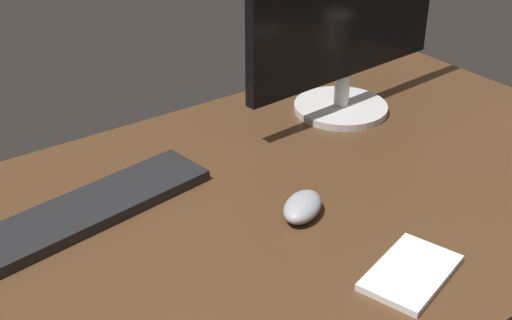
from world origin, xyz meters
TOP-DOWN VIEW (x-y plane):
  - desk at (0.00, 0.00)cm, footprint 140.00×84.00cm
  - monitor at (28.15, 20.80)cm, footprint 52.07×20.63cm
  - keyboard at (-33.44, 15.12)cm, footprint 44.55×17.71cm
  - computer_mouse at (-4.74, -6.20)cm, footprint 11.31×9.98cm
  - notepad at (-1.68, -27.85)cm, footprint 18.04×13.95cm

SIDE VIEW (x-z plane):
  - desk at x=0.00cm, z-range 0.00..2.00cm
  - notepad at x=-1.68cm, z-range 2.00..3.12cm
  - keyboard at x=-33.44cm, z-range 2.00..3.98cm
  - computer_mouse at x=-4.74cm, z-range 2.00..5.57cm
  - monitor at x=28.15cm, z-range 2.79..46.17cm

